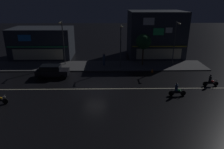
{
  "coord_description": "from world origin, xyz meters",
  "views": [
    {
      "loc": [
        1.66,
        -22.14,
        10.02
      ],
      "look_at": [
        2.08,
        2.49,
        0.89
      ],
      "focal_mm": 32.84,
      "sensor_mm": 36.0,
      "label": 1
    }
  ],
  "objects_px": {
    "streetlamp_west": "(63,39)",
    "parked_car_near_kerb": "(52,71)",
    "streetlamp_mid": "(121,42)",
    "pedestrian_on_sidewalk": "(104,60)",
    "traffic_cone": "(152,70)",
    "motorcycle_following": "(211,81)",
    "streetlamp_east": "(175,40)",
    "motorcycle_lead": "(177,90)"
  },
  "relations": [
    {
      "from": "motorcycle_lead",
      "to": "traffic_cone",
      "type": "bearing_deg",
      "value": -84.14
    },
    {
      "from": "streetlamp_west",
      "to": "motorcycle_following",
      "type": "relative_size",
      "value": 3.58
    },
    {
      "from": "streetlamp_east",
      "to": "traffic_cone",
      "type": "relative_size",
      "value": 12.18
    },
    {
      "from": "streetlamp_east",
      "to": "traffic_cone",
      "type": "xyz_separation_m",
      "value": [
        -3.83,
        -3.01,
        -3.84
      ]
    },
    {
      "from": "streetlamp_west",
      "to": "streetlamp_mid",
      "type": "relative_size",
      "value": 1.05
    },
    {
      "from": "streetlamp_mid",
      "to": "pedestrian_on_sidewalk",
      "type": "bearing_deg",
      "value": 156.06
    },
    {
      "from": "streetlamp_mid",
      "to": "streetlamp_east",
      "type": "xyz_separation_m",
      "value": [
        8.37,
        1.07,
        0.13
      ]
    },
    {
      "from": "streetlamp_mid",
      "to": "streetlamp_east",
      "type": "height_order",
      "value": "streetlamp_east"
    },
    {
      "from": "parked_car_near_kerb",
      "to": "traffic_cone",
      "type": "relative_size",
      "value": 7.82
    },
    {
      "from": "streetlamp_west",
      "to": "parked_car_near_kerb",
      "type": "distance_m",
      "value": 6.18
    },
    {
      "from": "streetlamp_west",
      "to": "motorcycle_following",
      "type": "distance_m",
      "value": 21.49
    },
    {
      "from": "pedestrian_on_sidewalk",
      "to": "parked_car_near_kerb",
      "type": "bearing_deg",
      "value": -135.79
    },
    {
      "from": "motorcycle_following",
      "to": "traffic_cone",
      "type": "distance_m",
      "value": 7.94
    },
    {
      "from": "pedestrian_on_sidewalk",
      "to": "traffic_cone",
      "type": "xyz_separation_m",
      "value": [
        7.08,
        -3.06,
        -0.77
      ]
    },
    {
      "from": "streetlamp_west",
      "to": "traffic_cone",
      "type": "distance_m",
      "value": 14.33
    },
    {
      "from": "motorcycle_following",
      "to": "parked_car_near_kerb",
      "type": "bearing_deg",
      "value": 165.46
    },
    {
      "from": "streetlamp_east",
      "to": "pedestrian_on_sidewalk",
      "type": "distance_m",
      "value": 11.33
    },
    {
      "from": "streetlamp_west",
      "to": "pedestrian_on_sidewalk",
      "type": "height_order",
      "value": "streetlamp_west"
    },
    {
      "from": "parked_car_near_kerb",
      "to": "streetlamp_mid",
      "type": "bearing_deg",
      "value": 21.12
    },
    {
      "from": "pedestrian_on_sidewalk",
      "to": "parked_car_near_kerb",
      "type": "xyz_separation_m",
      "value": [
        -6.91,
        -4.78,
        -0.18
      ]
    },
    {
      "from": "streetlamp_west",
      "to": "motorcycle_lead",
      "type": "relative_size",
      "value": 3.58
    },
    {
      "from": "streetlamp_west",
      "to": "parked_car_near_kerb",
      "type": "relative_size",
      "value": 1.58
    },
    {
      "from": "streetlamp_east",
      "to": "parked_car_near_kerb",
      "type": "bearing_deg",
      "value": -165.15
    },
    {
      "from": "streetlamp_east",
      "to": "motorcycle_lead",
      "type": "height_order",
      "value": "streetlamp_east"
    },
    {
      "from": "streetlamp_mid",
      "to": "motorcycle_following",
      "type": "relative_size",
      "value": 3.4
    },
    {
      "from": "streetlamp_mid",
      "to": "motorcycle_following",
      "type": "height_order",
      "value": "streetlamp_mid"
    },
    {
      "from": "traffic_cone",
      "to": "streetlamp_west",
      "type": "bearing_deg",
      "value": 165.46
    },
    {
      "from": "traffic_cone",
      "to": "parked_car_near_kerb",
      "type": "bearing_deg",
      "value": -173.01
    },
    {
      "from": "motorcycle_following",
      "to": "motorcycle_lead",
      "type": "bearing_deg",
      "value": -157.21
    },
    {
      "from": "streetlamp_west",
      "to": "pedestrian_on_sidewalk",
      "type": "relative_size",
      "value": 3.5
    },
    {
      "from": "streetlamp_west",
      "to": "pedestrian_on_sidewalk",
      "type": "bearing_deg",
      "value": -3.64
    },
    {
      "from": "streetlamp_west",
      "to": "motorcycle_following",
      "type": "height_order",
      "value": "streetlamp_west"
    },
    {
      "from": "pedestrian_on_sidewalk",
      "to": "streetlamp_east",
      "type": "bearing_deg",
      "value": 9.28
    },
    {
      "from": "streetlamp_east",
      "to": "parked_car_near_kerb",
      "type": "relative_size",
      "value": 1.56
    },
    {
      "from": "traffic_cone",
      "to": "motorcycle_following",
      "type": "bearing_deg",
      "value": -40.65
    },
    {
      "from": "streetlamp_mid",
      "to": "traffic_cone",
      "type": "bearing_deg",
      "value": -23.1
    },
    {
      "from": "streetlamp_west",
      "to": "parked_car_near_kerb",
      "type": "bearing_deg",
      "value": -97.04
    },
    {
      "from": "streetlamp_west",
      "to": "streetlamp_east",
      "type": "relative_size",
      "value": 1.02
    },
    {
      "from": "streetlamp_west",
      "to": "traffic_cone",
      "type": "relative_size",
      "value": 12.38
    },
    {
      "from": "motorcycle_lead",
      "to": "traffic_cone",
      "type": "height_order",
      "value": "motorcycle_lead"
    },
    {
      "from": "motorcycle_following",
      "to": "streetlamp_mid",
      "type": "bearing_deg",
      "value": 141.3
    },
    {
      "from": "parked_car_near_kerb",
      "to": "motorcycle_following",
      "type": "relative_size",
      "value": 2.26
    }
  ]
}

